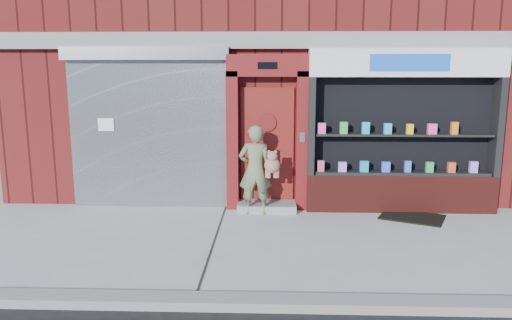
{
  "coord_description": "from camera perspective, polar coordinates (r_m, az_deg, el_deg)",
  "views": [
    {
      "loc": [
        -0.64,
        -7.39,
        2.71
      ],
      "look_at": [
        -0.93,
        1.0,
        1.11
      ],
      "focal_mm": 35.0,
      "sensor_mm": 36.0,
      "label": 1
    }
  ],
  "objects": [
    {
      "name": "shutter_bay",
      "position": [
        9.67,
        -12.21,
        4.69
      ],
      "size": [
        3.1,
        0.3,
        3.04
      ],
      "color": "gray",
      "rests_on": "ground"
    },
    {
      "name": "building",
      "position": [
        13.46,
        4.9,
        16.28
      ],
      "size": [
        12.0,
        8.16,
        8.0
      ],
      "color": "#541313",
      "rests_on": "ground"
    },
    {
      "name": "red_door_bay",
      "position": [
        9.34,
        1.29,
        3.1
      ],
      "size": [
        1.52,
        0.58,
        2.9
      ],
      "color": "#5E1012",
      "rests_on": "ground"
    },
    {
      "name": "woman",
      "position": [
        9.07,
        0.06,
        -1.1
      ],
      "size": [
        0.76,
        0.42,
        1.65
      ],
      "color": "#646C47",
      "rests_on": "ground"
    },
    {
      "name": "pharmacy_bay",
      "position": [
        9.6,
        16.36,
        2.37
      ],
      "size": [
        3.5,
        0.41,
        3.0
      ],
      "color": "#561914",
      "rests_on": "ground"
    },
    {
      "name": "curb",
      "position": [
        5.91,
        8.3,
        -15.96
      ],
      "size": [
        60.0,
        0.3,
        0.12
      ],
      "primitive_type": "cube",
      "color": "gray",
      "rests_on": "ground"
    },
    {
      "name": "ground",
      "position": [
        7.9,
        6.59,
        -9.33
      ],
      "size": [
        80.0,
        80.0,
        0.0
      ],
      "primitive_type": "plane",
      "color": "#9E9E99",
      "rests_on": "ground"
    },
    {
      "name": "doormat",
      "position": [
        9.47,
        17.42,
        -6.24
      ],
      "size": [
        1.29,
        1.13,
        0.03
      ],
      "primitive_type": "cube",
      "rotation": [
        0.0,
        0.0,
        -0.44
      ],
      "color": "black",
      "rests_on": "ground"
    }
  ]
}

